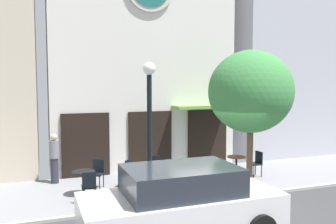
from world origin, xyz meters
name	(u,v)px	position (x,y,z in m)	size (l,w,h in m)	color
ground_plane	(235,209)	(0.00, -0.67, -0.02)	(25.29, 9.45, 0.13)	gray
clock_building	(141,8)	(-0.94, 5.23, 6.43)	(7.28, 3.68, 12.43)	silver
neighbor_building_right	(274,3)	(6.18, 6.17, 7.41)	(5.19, 4.28, 14.82)	#B2B2BC
street_lamp	(149,131)	(-1.99, 0.68, 2.00)	(0.36, 0.36, 3.94)	black
street_tree	(251,92)	(1.43, 0.84, 3.08)	(2.76, 2.49, 4.41)	brown
cafe_table_near_curb	(84,178)	(-3.71, 1.83, 0.51)	(0.69, 0.69, 0.73)	black
cafe_table_leftmost	(154,173)	(-1.54, 1.64, 0.52)	(0.68, 0.68, 0.75)	black
cafe_table_rightmost	(236,163)	(1.63, 1.99, 0.52)	(0.65, 0.65, 0.77)	black
cafe_chair_corner	(257,162)	(2.46, 1.95, 0.53)	(0.43, 0.43, 0.90)	black
cafe_chair_left_end	(131,171)	(-2.18, 2.13, 0.53)	(0.56, 0.56, 0.90)	black
cafe_chair_facing_street	(89,185)	(-3.65, 1.04, 0.53)	(0.43, 0.43, 0.90)	black
cafe_chair_curbside	(154,167)	(-1.29, 2.45, 0.53)	(0.50, 0.50, 0.90)	black
cafe_chair_near_lamp	(97,171)	(-3.19, 2.49, 0.53)	(0.55, 0.55, 0.90)	black
cafe_chair_under_awning	(135,178)	(-2.25, 1.30, 0.53)	(0.54, 0.54, 0.90)	black
pedestrian_grey	(54,158)	(-4.47, 3.50, 0.86)	(0.42, 0.42, 1.67)	#2D2D38
parked_car_white	(181,203)	(-2.06, -1.86, 0.76)	(4.31, 2.05, 1.55)	white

